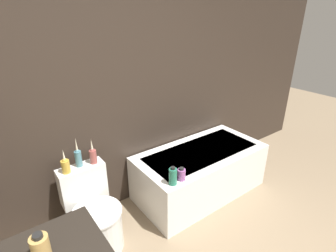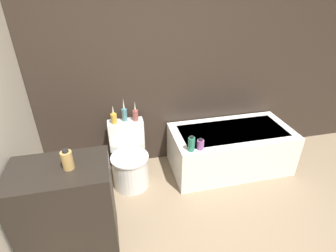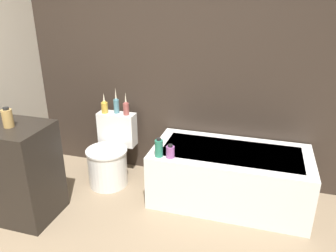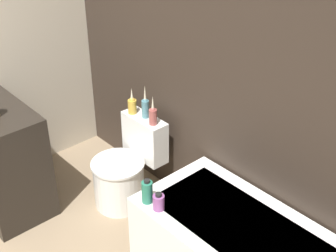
{
  "view_description": "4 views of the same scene",
  "coord_description": "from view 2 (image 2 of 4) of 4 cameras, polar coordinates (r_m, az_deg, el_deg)",
  "views": [
    {
      "loc": [
        -1.05,
        -0.18,
        2.0
      ],
      "look_at": [
        0.26,
        1.59,
        1.02
      ],
      "focal_mm": 28.0,
      "sensor_mm": 36.0,
      "label": 1
    },
    {
      "loc": [
        -0.62,
        -0.85,
        2.18
      ],
      "look_at": [
        -0.06,
        1.57,
        0.77
      ],
      "focal_mm": 28.0,
      "sensor_mm": 36.0,
      "label": 2
    },
    {
      "loc": [
        1.0,
        -1.16,
        1.94
      ],
      "look_at": [
        0.21,
        1.5,
        0.8
      ],
      "focal_mm": 35.0,
      "sensor_mm": 36.0,
      "label": 3
    },
    {
      "loc": [
        2.06,
        -0.14,
        2.59
      ],
      "look_at": [
        0.11,
        1.6,
        1.03
      ],
      "focal_mm": 50.0,
      "sensor_mm": 36.0,
      "label": 4
    }
  ],
  "objects": [
    {
      "name": "vase_bronze",
      "position": [
        3.07,
        -7.1,
        2.56
      ],
      "size": [
        0.06,
        0.06,
        0.25
      ],
      "color": "#994C47",
      "rests_on": "toilet"
    },
    {
      "name": "vase_gold",
      "position": [
        3.05,
        -11.72,
        1.86
      ],
      "size": [
        0.07,
        0.07,
        0.22
      ],
      "color": "gold",
      "rests_on": "toilet"
    },
    {
      "name": "bathtub",
      "position": [
        3.45,
        13.34,
        -4.8
      ],
      "size": [
        1.49,
        0.75,
        0.54
      ],
      "color": "white",
      "rests_on": "ground"
    },
    {
      "name": "shampoo_bottle_tall",
      "position": [
        2.82,
        5.12,
        -3.93
      ],
      "size": [
        0.07,
        0.07,
        0.18
      ],
      "color": "#267259",
      "rests_on": "bathtub"
    },
    {
      "name": "shampoo_bottle_short",
      "position": [
        2.88,
        7.07,
        -4.0
      ],
      "size": [
        0.08,
        0.08,
        0.13
      ],
      "color": "#8C4C8C",
      "rests_on": "bathtub"
    },
    {
      "name": "soap_bottle_glass",
      "position": [
        2.16,
        -21.08,
        -6.9
      ],
      "size": [
        0.09,
        0.09,
        0.17
      ],
      "color": "tan",
      "rests_on": "vanity_counter"
    },
    {
      "name": "vanity_counter",
      "position": [
        2.52,
        -21.04,
        -16.61
      ],
      "size": [
        0.79,
        0.5,
        0.89
      ],
      "color": "black",
      "rests_on": "ground"
    },
    {
      "name": "wall_back_tiled",
      "position": [
        3.13,
        -1.17,
        13.24
      ],
      "size": [
        6.4,
        0.06,
        2.6
      ],
      "color": "#332821",
      "rests_on": "ground_plane"
    },
    {
      "name": "toilet",
      "position": [
        3.16,
        -8.35,
        -7.56
      ],
      "size": [
        0.43,
        0.59,
        0.72
      ],
      "color": "white",
      "rests_on": "ground"
    },
    {
      "name": "vase_silver",
      "position": [
        3.08,
        -9.48,
        2.72
      ],
      "size": [
        0.06,
        0.06,
        0.28
      ],
      "color": "teal",
      "rests_on": "toilet"
    }
  ]
}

